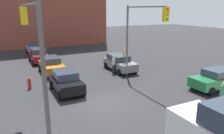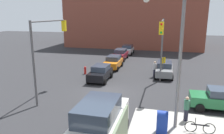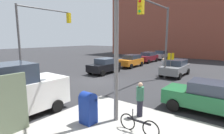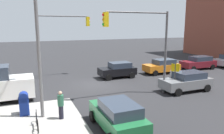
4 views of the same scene
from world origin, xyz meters
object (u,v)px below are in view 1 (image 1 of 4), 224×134
Objects in this scene: hatchback_gray at (120,63)px; pedestrian_crossing at (114,64)px; traffic_signal_nw_corner at (140,29)px; sedan_silver at (35,48)px; hatchback_green at (216,79)px; pedestrian_waiting at (223,95)px; traffic_signal_se_corner at (34,45)px; fire_hydrant at (29,83)px; sedan_maroon at (39,55)px; sedan_orange at (51,65)px; sedan_black at (66,81)px.

pedestrian_crossing is (0.73, -1.05, 0.11)m from hatchback_gray.
traffic_signal_nw_corner is 1.70× the size of sedan_silver.
traffic_signal_nw_corner reaches higher than sedan_silver.
hatchback_green is 3.60m from pedestrian_waiting.
traffic_signal_se_corner reaches higher than fire_hydrant.
fire_hydrant is at bearing -116.76° from hatchback_green.
hatchback_green is 23.58m from sedan_silver.
fire_hydrant is at bearing -13.42° from sedan_maroon.
sedan_maroon and sedan_orange have the same top height.
traffic_signal_se_corner reaches higher than sedan_maroon.
sedan_orange is at bearing -133.84° from hatchback_green.
sedan_orange is 6.17m from pedestrian_crossing.
traffic_signal_se_corner is at bearing -87.17° from hatchback_green.
fire_hydrant is at bearing -175.48° from pedestrian_waiting.
hatchback_green is at bearing 46.16° from sedan_orange.
sedan_black is at bearing -62.49° from hatchback_gray.
fire_hydrant is 0.22× the size of hatchback_gray.
traffic_signal_se_corner is 1.56× the size of hatchback_green.
traffic_signal_se_corner is at bearing -8.60° from sedan_maroon.
hatchback_green is 1.09× the size of sedan_silver.
traffic_signal_nw_corner reaches higher than pedestrian_waiting.
sedan_orange is at bearing 0.43° from sedan_silver.
pedestrian_waiting reaches higher than sedan_silver.
fire_hydrant is 9.61m from sedan_maroon.
pedestrian_waiting is (18.54, 8.47, 0.04)m from sedan_maroon.
pedestrian_waiting reaches higher than hatchback_green.
sedan_orange and sedan_black have the same top height.
sedan_silver is at bearing -152.62° from hatchback_green.
sedan_silver is at bearing 172.77° from traffic_signal_se_corner.
sedan_maroon and sedan_silver have the same top height.
sedan_maroon is 11.24m from sedan_black.
hatchback_green is (4.12, 4.58, -3.79)m from traffic_signal_nw_corner.
traffic_signal_se_corner reaches higher than sedan_black.
sedan_orange is 2.26× the size of pedestrian_crossing.
fire_hydrant is (-7.37, 0.30, -4.15)m from traffic_signal_se_corner.
hatchback_green is 2.45× the size of pedestrian_waiting.
pedestrian_crossing reaches higher than hatchback_green.
hatchback_green is 9.17m from pedestrian_crossing.
traffic_signal_nw_corner is 9.97m from fire_hydrant.
traffic_signal_nw_corner reaches higher than hatchback_gray.
sedan_maroon is 1.03× the size of hatchback_gray.
hatchback_green is 14.92m from sedan_orange.
traffic_signal_se_corner is (4.79, -9.00, 0.01)m from traffic_signal_nw_corner.
traffic_signal_se_corner is at bearing -14.38° from sedan_orange.
pedestrian_waiting is (10.00, 2.70, -0.06)m from pedestrian_crossing.
pedestrian_waiting reaches higher than hatchback_gray.
sedan_maroon is at bearing 166.58° from fire_hydrant.
traffic_signal_nw_corner is 1.49× the size of hatchback_gray.
hatchback_green is at bearing 133.71° from pedestrian_crossing.
traffic_signal_nw_corner is at bearing 20.42° from sedan_silver.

